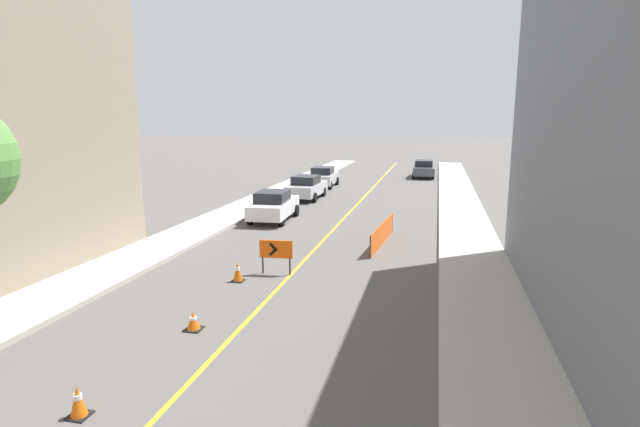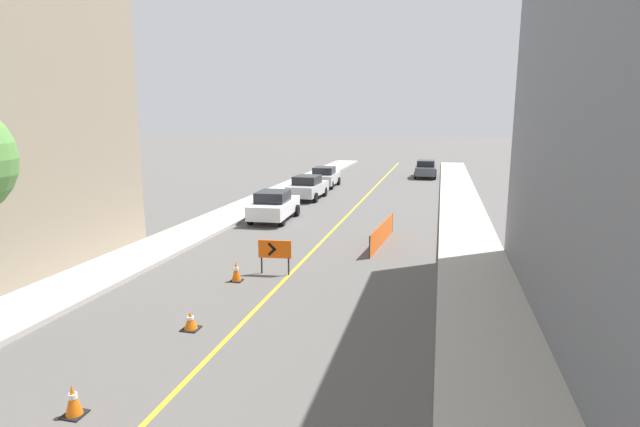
{
  "view_description": "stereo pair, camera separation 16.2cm",
  "coord_description": "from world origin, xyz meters",
  "px_view_note": "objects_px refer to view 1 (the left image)",
  "views": [
    {
      "loc": [
        4.79,
        8.06,
        5.39
      ],
      "look_at": [
        -0.4,
        30.25,
        1.0
      ],
      "focal_mm": 28.0,
      "sensor_mm": 36.0,
      "label": 1
    },
    {
      "loc": [
        4.95,
        8.1,
        5.39
      ],
      "look_at": [
        -0.4,
        30.25,
        1.0
      ],
      "focal_mm": 28.0,
      "sensor_mm": 36.0,
      "label": 2
    }
  ],
  "objects_px": {
    "parked_car_curb_mid": "(307,187)",
    "parked_car_curb_near": "(274,206)",
    "traffic_cone_farthest": "(238,272)",
    "parked_car_curb_far": "(323,177)",
    "traffic_cone_fourth": "(78,401)",
    "traffic_cone_fifth": "(193,321)",
    "arrow_barricade_primary": "(276,251)",
    "parked_car_opposite_side": "(424,169)"
  },
  "relations": [
    {
      "from": "parked_car_curb_mid",
      "to": "parked_car_curb_near",
      "type": "bearing_deg",
      "value": -87.35
    },
    {
      "from": "traffic_cone_farthest",
      "to": "parked_car_curb_near",
      "type": "height_order",
      "value": "parked_car_curb_near"
    },
    {
      "from": "parked_car_curb_near",
      "to": "parked_car_curb_far",
      "type": "height_order",
      "value": "same"
    },
    {
      "from": "traffic_cone_fourth",
      "to": "traffic_cone_farthest",
      "type": "xyz_separation_m",
      "value": [
        -0.13,
        7.86,
        0.03
      ]
    },
    {
      "from": "parked_car_curb_near",
      "to": "parked_car_curb_mid",
      "type": "relative_size",
      "value": 1.01
    },
    {
      "from": "traffic_cone_fifth",
      "to": "arrow_barricade_primary",
      "type": "distance_m",
      "value": 5.0
    },
    {
      "from": "arrow_barricade_primary",
      "to": "traffic_cone_fifth",
      "type": "bearing_deg",
      "value": -103.04
    },
    {
      "from": "traffic_cone_farthest",
      "to": "parked_car_curb_mid",
      "type": "relative_size",
      "value": 0.16
    },
    {
      "from": "traffic_cone_fourth",
      "to": "parked_car_curb_mid",
      "type": "xyz_separation_m",
      "value": [
        -2.25,
        25.04,
        0.5
      ]
    },
    {
      "from": "arrow_barricade_primary",
      "to": "parked_car_curb_far",
      "type": "distance_m",
      "value": 22.5
    },
    {
      "from": "parked_car_curb_mid",
      "to": "parked_car_curb_far",
      "type": "relative_size",
      "value": 1.0
    },
    {
      "from": "traffic_cone_farthest",
      "to": "parked_car_curb_mid",
      "type": "bearing_deg",
      "value": 97.03
    },
    {
      "from": "traffic_cone_farthest",
      "to": "parked_car_curb_far",
      "type": "xyz_separation_m",
      "value": [
        -2.37,
        23.27,
        0.46
      ]
    },
    {
      "from": "parked_car_curb_mid",
      "to": "parked_car_curb_far",
      "type": "bearing_deg",
      "value": 94.27
    },
    {
      "from": "arrow_barricade_primary",
      "to": "parked_car_curb_near",
      "type": "relative_size",
      "value": 0.28
    },
    {
      "from": "parked_car_curb_mid",
      "to": "parked_car_opposite_side",
      "type": "distance_m",
      "value": 16.06
    },
    {
      "from": "parked_car_curb_far",
      "to": "traffic_cone_fourth",
      "type": "bearing_deg",
      "value": -87.66
    },
    {
      "from": "traffic_cone_fifth",
      "to": "parked_car_curb_mid",
      "type": "distance_m",
      "value": 21.23
    },
    {
      "from": "traffic_cone_fifth",
      "to": "parked_car_opposite_side",
      "type": "distance_m",
      "value": 35.7
    },
    {
      "from": "traffic_cone_fourth",
      "to": "traffic_cone_farthest",
      "type": "bearing_deg",
      "value": 90.97
    },
    {
      "from": "parked_car_curb_near",
      "to": "parked_car_curb_far",
      "type": "bearing_deg",
      "value": 88.64
    },
    {
      "from": "traffic_cone_fourth",
      "to": "arrow_barricade_primary",
      "type": "bearing_deg",
      "value": 84.31
    },
    {
      "from": "arrow_barricade_primary",
      "to": "parked_car_opposite_side",
      "type": "distance_m",
      "value": 30.74
    },
    {
      "from": "traffic_cone_farthest",
      "to": "parked_car_curb_mid",
      "type": "height_order",
      "value": "parked_car_curb_mid"
    },
    {
      "from": "parked_car_curb_far",
      "to": "parked_car_opposite_side",
      "type": "bearing_deg",
      "value": 45.06
    },
    {
      "from": "traffic_cone_fifth",
      "to": "parked_car_curb_far",
      "type": "height_order",
      "value": "parked_car_curb_far"
    },
    {
      "from": "traffic_cone_fourth",
      "to": "traffic_cone_fifth",
      "type": "xyz_separation_m",
      "value": [
        0.25,
        3.97,
        -0.07
      ]
    },
    {
      "from": "arrow_barricade_primary",
      "to": "parked_car_curb_far",
      "type": "height_order",
      "value": "parked_car_curb_far"
    },
    {
      "from": "parked_car_curb_mid",
      "to": "parked_car_opposite_side",
      "type": "relative_size",
      "value": 1.01
    },
    {
      "from": "arrow_barricade_primary",
      "to": "traffic_cone_farthest",
      "type": "bearing_deg",
      "value": -140.59
    },
    {
      "from": "traffic_cone_farthest",
      "to": "parked_car_curb_mid",
      "type": "xyz_separation_m",
      "value": [
        -2.12,
        17.17,
        0.46
      ]
    },
    {
      "from": "traffic_cone_fourth",
      "to": "traffic_cone_fifth",
      "type": "bearing_deg",
      "value": 86.36
    },
    {
      "from": "traffic_cone_fifth",
      "to": "parked_car_curb_far",
      "type": "bearing_deg",
      "value": 95.79
    },
    {
      "from": "parked_car_curb_far",
      "to": "arrow_barricade_primary",
      "type": "bearing_deg",
      "value": -83.6
    },
    {
      "from": "traffic_cone_fifth",
      "to": "parked_car_opposite_side",
      "type": "xyz_separation_m",
      "value": [
        4.81,
        35.37,
        0.56
      ]
    },
    {
      "from": "traffic_cone_farthest",
      "to": "traffic_cone_fifth",
      "type": "bearing_deg",
      "value": -84.36
    },
    {
      "from": "traffic_cone_fifth",
      "to": "parked_car_curb_near",
      "type": "relative_size",
      "value": 0.11
    },
    {
      "from": "parked_car_curb_near",
      "to": "parked_car_opposite_side",
      "type": "relative_size",
      "value": 1.02
    },
    {
      "from": "traffic_cone_fifth",
      "to": "traffic_cone_farthest",
      "type": "bearing_deg",
      "value": 95.64
    },
    {
      "from": "parked_car_curb_near",
      "to": "parked_car_curb_mid",
      "type": "height_order",
      "value": "same"
    },
    {
      "from": "traffic_cone_farthest",
      "to": "parked_car_curb_near",
      "type": "xyz_separation_m",
      "value": [
        -2.02,
        9.9,
        0.46
      ]
    },
    {
      "from": "traffic_cone_farthest",
      "to": "parked_car_opposite_side",
      "type": "relative_size",
      "value": 0.16
    }
  ]
}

